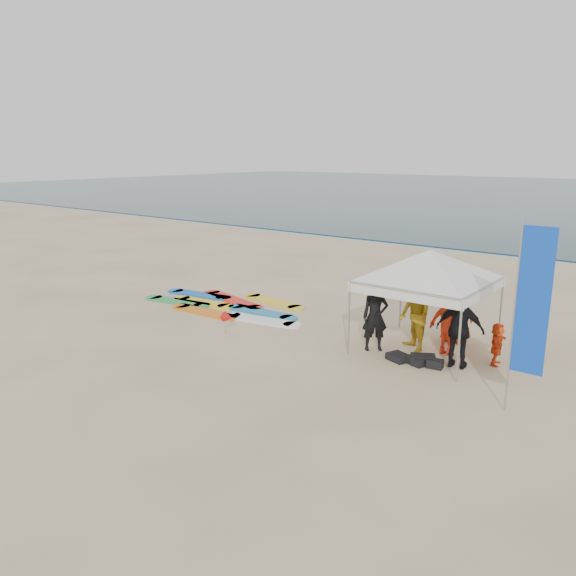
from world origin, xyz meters
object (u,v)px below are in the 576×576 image
at_px(person_yellow, 415,315).
at_px(person_seated, 497,344).
at_px(canopy_tent, 430,250).
at_px(surfboard_spread, 227,305).
at_px(person_orange_b, 455,309).
at_px(person_orange_a, 449,321).
at_px(feather_flag, 531,304).
at_px(marker_pennant, 228,318).
at_px(person_black_a, 375,316).
at_px(person_black_b, 460,329).

height_order(person_yellow, person_seated, person_yellow).
height_order(person_seated, canopy_tent, canopy_tent).
bearing_deg(surfboard_spread, person_seated, 1.10).
distance_m(person_yellow, canopy_tent, 1.67).
relative_size(person_orange_b, person_seated, 1.76).
relative_size(person_yellow, person_orange_a, 1.07).
distance_m(person_seated, feather_flag, 3.08).
height_order(person_orange_b, marker_pennant, person_orange_b).
relative_size(person_seated, marker_pennant, 1.58).
xyz_separation_m(person_yellow, surfboard_spread, (-6.55, 0.11, -0.87)).
height_order(person_black_a, person_yellow, person_yellow).
relative_size(person_orange_a, person_orange_b, 0.95).
height_order(person_black_a, surfboard_spread, person_black_a).
relative_size(canopy_tent, surfboard_spread, 0.67).
bearing_deg(surfboard_spread, person_orange_a, 1.20).
xyz_separation_m(feather_flag, surfboard_spread, (-9.71, 2.13, -2.14)).
xyz_separation_m(person_orange_b, marker_pennant, (-5.02, -3.22, -0.39)).
bearing_deg(surfboard_spread, canopy_tent, 0.03).
distance_m(person_orange_a, marker_pennant, 5.73).
bearing_deg(person_orange_b, person_seated, 147.51).
bearing_deg(feather_flag, person_black_a, 159.95).
bearing_deg(person_orange_b, feather_flag, 130.59).
bearing_deg(person_black_a, canopy_tent, -6.87).
bearing_deg(person_seated, person_black_a, 96.60).
bearing_deg(person_orange_a, surfboard_spread, 9.46).
bearing_deg(marker_pennant, canopy_tent, 23.91).
bearing_deg(marker_pennant, person_black_b, 14.82).
bearing_deg(canopy_tent, person_black_b, -27.41).
height_order(person_yellow, person_black_b, person_black_b).
height_order(marker_pennant, surfboard_spread, marker_pennant).
bearing_deg(feather_flag, surfboard_spread, 167.61).
relative_size(person_yellow, feather_flag, 0.49).
xyz_separation_m(person_black_a, surfboard_spread, (-5.77, 0.69, -0.84)).
height_order(canopy_tent, feather_flag, feather_flag).
bearing_deg(person_yellow, person_seated, 46.43).
bearing_deg(surfboard_spread, person_black_a, -6.86).
bearing_deg(feather_flag, canopy_tent, 143.76).
bearing_deg(person_seated, person_yellow, 87.13).
relative_size(person_orange_a, person_black_b, 0.92).
xyz_separation_m(person_yellow, person_orange_a, (0.79, 0.26, -0.06)).
height_order(person_orange_a, person_orange_b, person_orange_b).
distance_m(person_orange_b, person_seated, 1.75).
bearing_deg(feather_flag, person_orange_a, 136.04).
distance_m(person_orange_a, canopy_tent, 1.79).
xyz_separation_m(person_orange_a, marker_pennant, (-5.26, -2.24, -0.35)).
relative_size(person_black_b, canopy_tent, 0.47).
bearing_deg(marker_pennant, surfboard_spread, 134.82).
height_order(person_seated, feather_flag, feather_flag).
height_order(person_black_a, person_seated, person_black_a).
height_order(person_black_a, marker_pennant, person_black_a).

